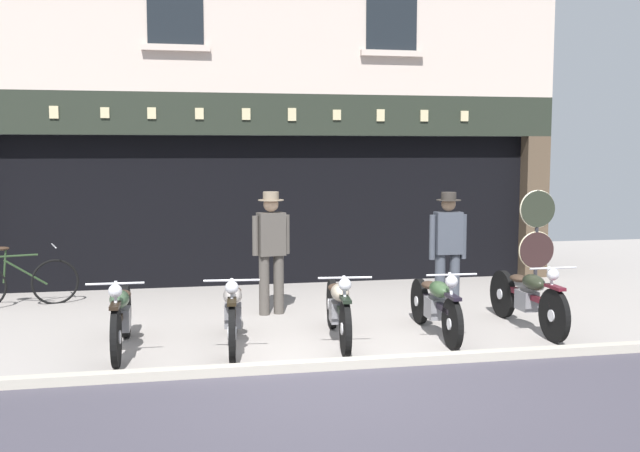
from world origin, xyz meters
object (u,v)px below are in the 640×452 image
at_px(motorcycle_center_right, 436,304).
at_px(salesman_left, 271,246).
at_px(motorcycle_left, 121,315).
at_px(advert_board_near, 113,195).
at_px(advert_board_far, 45,195).
at_px(tyre_sign_pole, 537,231).
at_px(leaning_bicycle, 18,282).
at_px(shopkeeper_center, 448,246).
at_px(motorcycle_right, 528,297).
at_px(motorcycle_center, 338,308).
at_px(motorcycle_center_left, 233,312).

relative_size(motorcycle_center_right, salesman_left, 1.12).
relative_size(motorcycle_left, salesman_left, 1.13).
bearing_deg(advert_board_near, advert_board_far, 179.99).
distance_m(tyre_sign_pole, leaning_bicycle, 8.11).
relative_size(shopkeeper_center, advert_board_far, 1.59).
bearing_deg(motorcycle_right, leaning_bicycle, -23.20).
relative_size(motorcycle_right, tyre_sign_pole, 1.21).
bearing_deg(motorcycle_center_right, motorcycle_left, 2.04).
bearing_deg(tyre_sign_pole, advert_board_far, 165.81).
xyz_separation_m(motorcycle_center, motorcycle_center_right, (1.27, 0.03, -0.01)).
height_order(motorcycle_center_left, tyre_sign_pole, tyre_sign_pole).
height_order(motorcycle_left, advert_board_near, advert_board_near).
bearing_deg(motorcycle_right, shopkeeper_center, -61.61).
distance_m(motorcycle_left, shopkeeper_center, 4.72).
distance_m(motorcycle_right, advert_board_far, 7.86).
bearing_deg(salesman_left, advert_board_far, -47.87).
bearing_deg(motorcycle_right, motorcycle_center, 2.10).
relative_size(shopkeeper_center, advert_board_near, 1.81).
height_order(motorcycle_center_right, shopkeeper_center, shopkeeper_center).
distance_m(motorcycle_center_right, shopkeeper_center, 1.55).
bearing_deg(advert_board_far, shopkeeper_center, -25.79).
bearing_deg(leaning_bicycle, motorcycle_right, 52.81).
relative_size(motorcycle_right, advert_board_near, 2.15).
bearing_deg(motorcycle_center_right, motorcycle_center_left, 3.38).
xyz_separation_m(motorcycle_center_right, leaning_bicycle, (-5.54, 2.92, -0.04)).
bearing_deg(advert_board_near, motorcycle_center, -54.93).
relative_size(motorcycle_left, motorcycle_center_left, 0.99).
relative_size(motorcycle_center_left, tyre_sign_pole, 1.17).
relative_size(motorcycle_center, salesman_left, 1.15).
bearing_deg(salesman_left, shopkeeper_center, 159.75).
bearing_deg(motorcycle_right, advert_board_near, -37.16).
distance_m(shopkeeper_center, tyre_sign_pole, 2.07).
bearing_deg(tyre_sign_pole, motorcycle_center_left, -156.21).
bearing_deg(motorcycle_center, advert_board_far, -40.18).
bearing_deg(tyre_sign_pole, leaning_bicycle, 174.81).
height_order(motorcycle_center_right, advert_board_near, advert_board_near).
height_order(motorcycle_center, salesman_left, salesman_left).
relative_size(salesman_left, advert_board_near, 1.83).
bearing_deg(leaning_bicycle, tyre_sign_pole, 69.99).
bearing_deg(motorcycle_right, advert_board_far, -32.37).
height_order(motorcycle_center_left, leaning_bicycle, same).
distance_m(motorcycle_center_left, motorcycle_center_right, 2.56).
bearing_deg(motorcycle_left, motorcycle_right, -177.70).
distance_m(motorcycle_left, leaning_bicycle, 3.35).
relative_size(motorcycle_center_left, motorcycle_right, 0.97).
xyz_separation_m(motorcycle_right, salesman_left, (-3.18, 1.56, 0.56)).
bearing_deg(shopkeeper_center, motorcycle_center_left, 23.28).
xyz_separation_m(motorcycle_left, motorcycle_center_right, (3.86, -0.02, -0.02)).
height_order(motorcycle_right, salesman_left, salesman_left).
bearing_deg(advert_board_far, motorcycle_center_left, -56.89).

